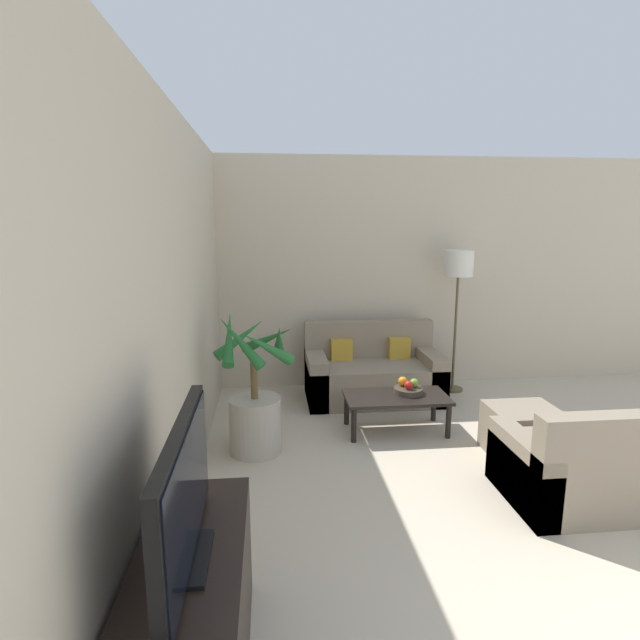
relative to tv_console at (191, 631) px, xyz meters
The scene contains 14 objects.
wall_back 5.02m from the tv_console, 55.05° to the left, with size 7.72×0.06×2.70m.
wall_left 1.56m from the tv_console, 103.43° to the left, with size 0.06×7.33×2.70m.
tv_console is the anchor object (origin of this frame).
television 0.60m from the tv_console, ahead, with size 0.18×0.98×0.56m.
potted_palm 2.29m from the tv_console, 84.81° to the left, with size 0.73×0.74×1.24m.
sofa_loveseat 3.78m from the tv_console, 66.92° to the left, with size 1.48×0.78×0.84m.
floor_lamp 4.54m from the tv_console, 55.78° to the left, with size 0.32×0.32×1.64m.
coffee_table 2.99m from the tv_console, 59.44° to the left, with size 0.97×0.50×0.35m.
fruit_bowl 3.10m from the tv_console, 57.94° to the left, with size 0.28×0.28×0.05m.
apple_red 3.06m from the tv_console, 57.64° to the left, with size 0.08×0.08×0.08m.
apple_green 3.15m from the tv_console, 57.16° to the left, with size 0.08×0.08×0.08m.
orange_fruit 3.14m from the tv_console, 59.14° to the left, with size 0.09×0.09×0.09m.
armchair 2.75m from the tv_console, 26.72° to the left, with size 0.91×0.78×0.77m.
ottoman 3.16m from the tv_console, 38.73° to the left, with size 0.56×0.50×0.42m.
Camera 1 is at (-2.47, -0.06, 1.96)m, focal length 28.00 mm.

